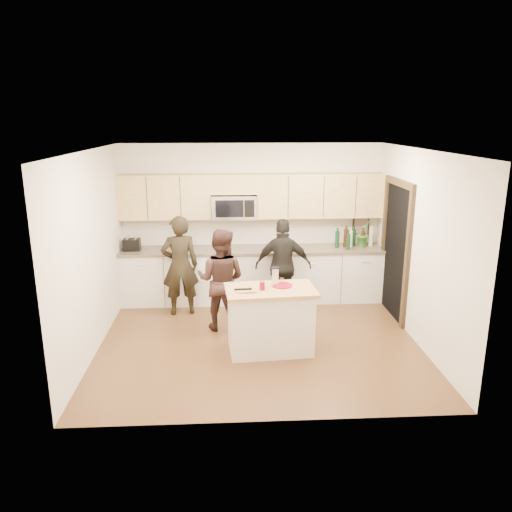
{
  "coord_description": "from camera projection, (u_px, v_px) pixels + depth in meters",
  "views": [
    {
      "loc": [
        -0.41,
        -6.61,
        3.09
      ],
      "look_at": [
        -0.02,
        0.35,
        1.17
      ],
      "focal_mm": 35.0,
      "sensor_mm": 36.0,
      "label": 1
    }
  ],
  "objects": [
    {
      "name": "bottle_cluster",
      "position": [
        353.0,
        237.0,
        8.64
      ],
      "size": [
        0.69,
        0.35,
        0.37
      ],
      "color": "black",
      "rests_on": "back_cabinetry"
    },
    {
      "name": "box_grater",
      "position": [
        275.0,
        276.0,
        6.73
      ],
      "size": [
        0.1,
        0.06,
        0.25
      ],
      "color": "silver",
      "rests_on": "red_plate"
    },
    {
      "name": "woman_left",
      "position": [
        180.0,
        266.0,
        8.01
      ],
      "size": [
        0.65,
        0.48,
        1.63
      ],
      "primitive_type": "imported",
      "rotation": [
        0.0,
        0.0,
        3.3
      ],
      "color": "black",
      "rests_on": "ground"
    },
    {
      "name": "woman_right",
      "position": [
        283.0,
        266.0,
        8.11
      ],
      "size": [
        0.95,
        0.48,
        1.56
      ],
      "primitive_type": "imported",
      "rotation": [
        0.0,
        0.0,
        3.03
      ],
      "color": "black",
      "rests_on": "ground"
    },
    {
      "name": "orchid",
      "position": [
        364.0,
        233.0,
        8.65
      ],
      "size": [
        0.34,
        0.32,
        0.49
      ],
      "primitive_type": "imported",
      "rotation": [
        0.0,
        0.0,
        0.54
      ],
      "color": "#3B7A30",
      "rests_on": "back_cabinetry"
    },
    {
      "name": "knife",
      "position": [
        251.0,
        292.0,
        6.48
      ],
      "size": [
        0.18,
        0.03,
        0.01
      ],
      "primitive_type": "cube",
      "rotation": [
        0.0,
        0.0,
        0.08
      ],
      "color": "silver",
      "rests_on": "cutting_board"
    },
    {
      "name": "back_cabinetry",
      "position": [
        253.0,
        274.0,
        8.71
      ],
      "size": [
        4.5,
        0.66,
        0.94
      ],
      "color": "beige",
      "rests_on": "ground"
    },
    {
      "name": "floor",
      "position": [
        259.0,
        340.0,
        7.21
      ],
      "size": [
        4.5,
        4.5,
        0.0
      ],
      "primitive_type": "plane",
      "color": "#53351C",
      "rests_on": "ground"
    },
    {
      "name": "drink_glass",
      "position": [
        262.0,
        286.0,
        6.61
      ],
      "size": [
        0.07,
        0.07,
        0.11
      ],
      "primitive_type": "cylinder",
      "color": "maroon",
      "rests_on": "island"
    },
    {
      "name": "room_shell",
      "position": [
        259.0,
        223.0,
        6.75
      ],
      "size": [
        4.52,
        4.02,
        2.71
      ],
      "color": "beige",
      "rests_on": "ground"
    },
    {
      "name": "microwave",
      "position": [
        234.0,
        207.0,
        8.48
      ],
      "size": [
        0.76,
        0.41,
        0.4
      ],
      "color": "silver",
      "rests_on": "ground"
    },
    {
      "name": "red_plate",
      "position": [
        282.0,
        285.0,
        6.78
      ],
      "size": [
        0.29,
        0.29,
        0.02
      ],
      "primitive_type": "cylinder",
      "color": "maroon",
      "rests_on": "island"
    },
    {
      "name": "upper_cabinetry",
      "position": [
        254.0,
        195.0,
        8.49
      ],
      "size": [
        4.5,
        0.33,
        0.75
      ],
      "color": "#D7B56E",
      "rests_on": "ground"
    },
    {
      "name": "woman_center",
      "position": [
        221.0,
        280.0,
        7.43
      ],
      "size": [
        0.89,
        0.78,
        1.55
      ],
      "primitive_type": "imported",
      "rotation": [
        0.0,
        0.0,
        2.85
      ],
      "color": "#2F1C17",
      "rests_on": "ground"
    },
    {
      "name": "framed_picture",
      "position": [
        361.0,
        224.0,
        8.88
      ],
      "size": [
        0.3,
        0.03,
        0.38
      ],
      "color": "black",
      "rests_on": "ground"
    },
    {
      "name": "cutting_board",
      "position": [
        246.0,
        291.0,
        6.56
      ],
      "size": [
        0.26,
        0.19,
        0.02
      ],
      "primitive_type": "cube",
      "rotation": [
        0.0,
        0.0,
        0.08
      ],
      "color": "tan",
      "rests_on": "island"
    },
    {
      "name": "dish_towel",
      "position": [
        197.0,
        260.0,
        8.39
      ],
      "size": [
        0.34,
        0.6,
        0.48
      ],
      "color": "white",
      "rests_on": "ground"
    },
    {
      "name": "tongs",
      "position": [
        243.0,
        289.0,
        6.56
      ],
      "size": [
        0.23,
        0.05,
        0.02
      ],
      "primitive_type": "cube",
      "rotation": [
        0.0,
        0.0,
        0.08
      ],
      "color": "black",
      "rests_on": "cutting_board"
    },
    {
      "name": "island",
      "position": [
        270.0,
        320.0,
        6.79
      ],
      "size": [
        1.25,
        0.8,
        0.9
      ],
      "rotation": [
        0.0,
        0.0,
        0.08
      ],
      "color": "beige",
      "rests_on": "ground"
    },
    {
      "name": "toaster",
      "position": [
        132.0,
        245.0,
        8.43
      ],
      "size": [
        0.28,
        0.2,
        0.2
      ],
      "color": "black",
      "rests_on": "back_cabinetry"
    },
    {
      "name": "doorway",
      "position": [
        396.0,
        246.0,
        7.89
      ],
      "size": [
        0.06,
        1.25,
        2.2
      ],
      "color": "black",
      "rests_on": "ground"
    }
  ]
}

